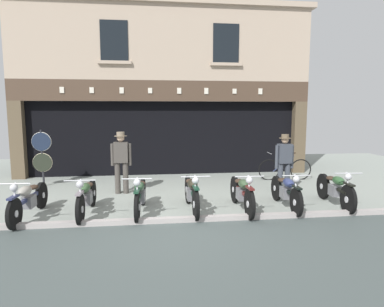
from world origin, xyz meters
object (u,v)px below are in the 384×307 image
Objects in this scene: motorcycle_center_left at (140,195)px; motorcycle_right at (286,191)px; shopkeeper_center at (284,160)px; leaning_bicycle at (285,169)px; advert_board_near at (223,127)px; salesman_left at (121,159)px; motorcycle_center at (192,192)px; motorcycle_center_right at (242,192)px; motorcycle_left at (86,196)px; motorcycle_far_right at (335,188)px; tyre_sign_pole at (42,153)px; motorcycle_far_left at (28,199)px; advert_board_far at (257,125)px.

motorcycle_right is at bearing -176.59° from motorcycle_center_left.
leaning_bicycle is at bearing -119.76° from shopkeeper_center.
advert_board_near is (-0.51, 4.64, 1.27)m from motorcycle_right.
salesman_left is 4.45m from advert_board_near.
motorcycle_center reaches higher than motorcycle_center_right.
motorcycle_right is (4.55, -0.05, -0.00)m from motorcycle_left.
tyre_sign_pole is at bearing -17.10° from motorcycle_far_right.
motorcycle_far_right is 1.97× the size of advert_board_near.
motorcycle_far_left is at bearing 5.51° from motorcycle_center_left.
motorcycle_center is 1.03× the size of motorcycle_center_right.
shopkeeper_center is at bearing -162.97° from motorcycle_far_left.
motorcycle_right is 1.15× the size of tyre_sign_pole.
motorcycle_right is at bearing 178.48° from motorcycle_center.
shopkeeper_center is at bearing 160.73° from leaning_bicycle.
advert_board_near is (-1.10, 3.05, 0.79)m from shopkeeper_center.
motorcycle_right is at bearing 179.96° from motorcycle_left.
advert_board_far is at bearing -128.05° from motorcycle_center_left.
tyre_sign_pole is (-7.63, 3.10, 0.59)m from motorcycle_far_right.
motorcycle_far_right is 1.21× the size of shopkeeper_center.
motorcycle_center_left is 3.39m from motorcycle_right.
leaning_bicycle is (5.83, 3.07, -0.05)m from motorcycle_left.
motorcycle_far_left is at bearing 4.61° from motorcycle_left.
motorcycle_right is 1.24m from motorcycle_far_right.
shopkeeper_center is 0.92× the size of leaning_bicycle.
motorcycle_right is at bearing 156.34° from salesman_left.
motorcycle_center is (2.33, -0.01, 0.02)m from motorcycle_left.
shopkeeper_center is 3.17m from advert_board_far.
advert_board_far is at bearing -147.74° from salesman_left.
motorcycle_right is at bearing 63.58° from shopkeeper_center.
motorcycle_center_right is 3.95m from leaning_bicycle.
tyre_sign_pole is at bearing -37.12° from motorcycle_center.
motorcycle_center_right is 2.39m from shopkeeper_center.
motorcycle_left is at bearing -0.87° from motorcycle_center.
motorcycle_left is at bearing 122.38° from leaning_bicycle.
tyre_sign_pole is (-6.39, 3.12, 0.60)m from motorcycle_right.
motorcycle_center_left is 6.33m from advert_board_far.
motorcycle_right is (1.08, 0.06, -0.01)m from motorcycle_center_right.
motorcycle_center_left is 2.03m from salesman_left.
shopkeeper_center is (1.67, 1.64, 0.47)m from motorcycle_center_right.
motorcycle_center is 1.25× the size of shopkeeper_center.
salesman_left reaches higher than motorcycle_center_left.
motorcycle_center is at bearing -175.77° from motorcycle_center_left.
motorcycle_center_right is at bearing -177.57° from motorcycle_far_left.
motorcycle_center_left is at bearing 4.86° from motorcycle_far_right.
motorcycle_center_left is 1.21× the size of shopkeeper_center.
tyre_sign_pole is (-5.31, 3.18, 0.59)m from motorcycle_center_right.
tyre_sign_pole is 1.72× the size of advert_board_far.
motorcycle_center_right is 2.32m from motorcycle_far_right.
advert_board_near is at bearing 180.00° from advert_board_far.
advert_board_far reaches higher than leaning_bicycle.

